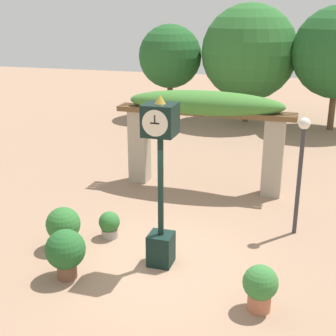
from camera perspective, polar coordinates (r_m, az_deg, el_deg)
name	(u,v)px	position (r m, az deg, el deg)	size (l,w,h in m)	color
ground_plane	(153,262)	(10.09, -1.86, -11.41)	(60.00, 60.00, 0.00)	#9E7A60
pedestal_clock	(161,176)	(9.22, -0.92, -0.95)	(0.61, 0.66, 3.56)	black
pergola	(204,116)	(13.51, 4.47, 6.30)	(5.16, 1.15, 2.90)	#A89E89
potted_plant_near_left	(109,224)	(11.03, -7.16, -6.81)	(0.49, 0.49, 0.64)	gray
potted_plant_near_right	(260,286)	(8.58, 11.17, -13.94)	(0.63, 0.63, 0.86)	#B26B4C
potted_plant_far_left	(66,251)	(9.49, -12.38, -9.88)	(0.79, 0.79, 1.02)	brown
potted_plant_far_right	(63,226)	(10.65, -12.64, -6.92)	(0.76, 0.76, 0.96)	gray
lamp_post	(301,158)	(11.02, 15.92, 1.16)	(0.27, 0.27, 2.81)	#333338
tree_line	(265,53)	(22.07, 11.70, 13.55)	(11.06, 4.70, 5.41)	brown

